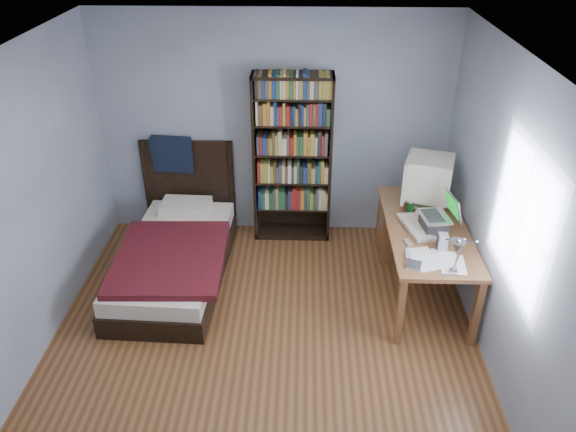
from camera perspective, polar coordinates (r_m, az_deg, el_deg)
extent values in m
plane|color=brown|center=(5.04, -2.55, -13.50)|extent=(4.20, 4.20, 0.00)
plane|color=white|center=(3.78, -3.43, 15.12)|extent=(4.20, 4.20, 0.00)
cube|color=gray|center=(6.16, -1.45, 8.96)|extent=(3.80, 0.04, 2.50)
cube|color=gray|center=(4.81, -26.13, -0.79)|extent=(0.04, 4.20, 2.50)
cube|color=gray|center=(4.54, 21.73, -1.58)|extent=(0.04, 4.20, 2.50)
cube|color=white|center=(4.32, 22.66, -0.36)|extent=(0.01, 1.14, 1.14)
cube|color=white|center=(4.32, 22.58, -0.36)|extent=(0.01, 1.00, 1.00)
cube|color=brown|center=(5.46, 13.93, -1.25)|extent=(0.75, 1.67, 0.04)
cube|color=brown|center=(4.98, 11.34, -9.53)|extent=(0.06, 0.06, 0.69)
cube|color=brown|center=(5.13, 18.61, -9.36)|extent=(0.06, 0.06, 0.69)
cube|color=brown|center=(6.26, 9.33, -0.32)|extent=(0.06, 0.06, 0.69)
cube|color=brown|center=(6.38, 15.13, -0.40)|extent=(0.06, 0.06, 0.69)
cube|color=brown|center=(6.16, 12.50, -1.16)|extent=(0.69, 0.40, 0.68)
cube|color=beige|center=(5.83, 13.46, 1.33)|extent=(0.34, 0.31, 0.03)
cylinder|color=beige|center=(5.80, 13.52, 1.75)|extent=(0.11, 0.11, 0.06)
cube|color=beige|center=(5.71, 14.12, 3.84)|extent=(0.53, 0.52, 0.41)
cube|color=beige|center=(5.66, 11.98, 3.90)|extent=(0.15, 0.42, 0.43)
cube|color=#3B7ED5|center=(5.66, 11.82, 3.91)|extent=(0.10, 0.31, 0.28)
cube|color=#2D2D30|center=(5.37, 14.57, -0.81)|extent=(0.25, 0.28, 0.14)
cube|color=#BABABF|center=(5.32, 14.69, -0.05)|extent=(0.29, 0.35, 0.02)
cube|color=#2D2D30|center=(5.32, 14.49, 0.06)|extent=(0.19, 0.27, 0.00)
cube|color=#BABABF|center=(5.30, 16.43, 1.05)|extent=(0.13, 0.33, 0.23)
cube|color=#0CBF26|center=(5.30, 16.32, 1.05)|extent=(0.09, 0.26, 0.18)
cube|color=#99999E|center=(4.86, 16.43, -5.36)|extent=(0.06, 0.05, 0.04)
cylinder|color=#99999E|center=(4.71, 16.93, -3.79)|extent=(0.02, 0.13, 0.37)
cylinder|color=#99999E|center=(4.39, 17.18, -2.38)|extent=(0.15, 0.30, 0.19)
cone|color=#99999E|center=(4.23, 16.82, -3.01)|extent=(0.11, 0.11, 0.10)
cube|color=beige|center=(5.39, 12.87, -1.10)|extent=(0.32, 0.53, 0.05)
cube|color=#969699|center=(5.10, 15.43, -2.56)|extent=(0.08, 0.08, 0.16)
cylinder|color=#07330C|center=(5.61, 12.31, 0.86)|extent=(0.07, 0.07, 0.13)
ellipsoid|color=silver|center=(5.63, 13.14, 0.35)|extent=(0.07, 0.12, 0.04)
cube|color=#BABABF|center=(5.15, 12.06, -2.64)|extent=(0.08, 0.11, 0.02)
cube|color=#969699|center=(4.97, 12.12, -3.97)|extent=(0.06, 0.10, 0.02)
cube|color=#969699|center=(4.86, 12.67, -4.89)|extent=(0.15, 0.15, 0.02)
cube|color=black|center=(6.14, -3.39, 5.77)|extent=(0.03, 0.30, 1.89)
cube|color=black|center=(6.13, 4.30, 5.66)|extent=(0.03, 0.30, 1.89)
cube|color=black|center=(5.80, 0.48, 14.11)|extent=(0.85, 0.30, 0.03)
cube|color=black|center=(6.55, 0.41, -1.56)|extent=(0.85, 0.30, 0.06)
cube|color=black|center=(6.25, 0.48, 6.26)|extent=(0.85, 0.02, 1.89)
cube|color=olive|center=(6.09, 0.44, 5.91)|extent=(0.77, 0.22, 1.69)
cube|color=black|center=(5.91, -11.36, -5.23)|extent=(1.05, 1.99, 0.22)
cube|color=silver|center=(5.81, -11.55, -3.70)|extent=(1.01, 1.93, 0.16)
cube|color=maroon|center=(5.54, -11.87, -4.16)|extent=(1.07, 1.30, 0.07)
cube|color=silver|center=(6.34, -10.33, 0.93)|extent=(0.55, 0.36, 0.12)
cube|color=black|center=(6.53, -9.96, 3.07)|extent=(1.04, 0.05, 1.10)
cylinder|color=black|center=(6.63, -14.13, 3.00)|extent=(0.06, 0.06, 1.10)
cylinder|color=black|center=(6.44, -5.73, 2.95)|extent=(0.06, 0.06, 1.10)
cube|color=black|center=(6.37, -11.66, 6.15)|extent=(0.46, 0.20, 0.43)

